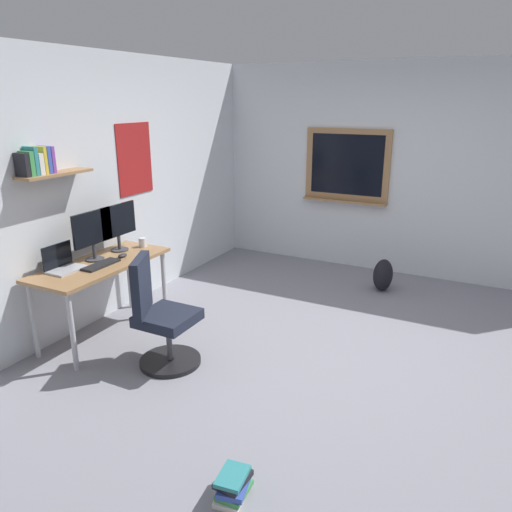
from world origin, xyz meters
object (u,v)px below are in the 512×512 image
at_px(keyboard, 101,265).
at_px(backpack, 383,275).
at_px(monitor_primary, 93,232).
at_px(laptop, 63,264).
at_px(desk, 101,271).
at_px(monitor_secondary, 118,224).
at_px(office_chair, 160,320).
at_px(computer_mouse, 123,255).
at_px(coffee_mug, 143,242).
at_px(book_stack_on_floor, 233,486).

relative_size(keyboard, backpack, 0.98).
height_order(monitor_primary, keyboard, monitor_primary).
bearing_deg(keyboard, laptop, 137.62).
distance_m(desk, monitor_secondary, 0.52).
bearing_deg(laptop, desk, -25.12).
distance_m(laptop, keyboard, 0.32).
bearing_deg(office_chair, computer_mouse, 61.01).
distance_m(coffee_mug, book_stack_on_floor, 2.80).
bearing_deg(coffee_mug, backpack, -49.19).
relative_size(monitor_primary, computer_mouse, 4.46).
height_order(monitor_secondary, coffee_mug, monitor_secondary).
bearing_deg(book_stack_on_floor, backpack, -0.02).
bearing_deg(backpack, monitor_primary, 136.78).
distance_m(laptop, book_stack_on_floor, 2.49).
xyz_separation_m(monitor_secondary, coffee_mug, (0.20, -0.12, -0.22)).
distance_m(monitor_secondary, keyboard, 0.53).
height_order(monitor_secondary, backpack, monitor_secondary).
distance_m(monitor_primary, monitor_secondary, 0.33).
xyz_separation_m(office_chair, monitor_secondary, (0.56, 0.90, 0.59)).
distance_m(desk, office_chair, 0.86).
bearing_deg(desk, computer_mouse, -18.76).
bearing_deg(computer_mouse, coffee_mug, 8.02).
distance_m(monitor_primary, coffee_mug, 0.59).
xyz_separation_m(computer_mouse, coffee_mug, (0.36, 0.05, 0.03)).
height_order(keyboard, book_stack_on_floor, keyboard).
height_order(office_chair, laptop, laptop).
bearing_deg(monitor_secondary, laptop, 175.87).
height_order(desk, book_stack_on_floor, desk).
bearing_deg(monitor_primary, monitor_secondary, 0.00).
height_order(desk, keyboard, keyboard).
xyz_separation_m(desk, computer_mouse, (0.21, -0.07, 0.10)).
bearing_deg(desk, book_stack_on_floor, -120.21).
bearing_deg(coffee_mug, keyboard, -175.50).
xyz_separation_m(office_chair, laptop, (-0.11, 0.95, 0.37)).
relative_size(desk, backpack, 3.55).
bearing_deg(book_stack_on_floor, laptop, 67.74).
relative_size(office_chair, coffee_mug, 10.33).
bearing_deg(backpack, office_chair, 153.37).
height_order(laptop, monitor_primary, monitor_primary).
bearing_deg(keyboard, computer_mouse, 0.00).
relative_size(laptop, computer_mouse, 2.98).
bearing_deg(coffee_mug, monitor_primary, 167.85).
distance_m(desk, keyboard, 0.13).
bearing_deg(coffee_mug, monitor_secondary, 150.15).
bearing_deg(book_stack_on_floor, computer_mouse, 54.63).
relative_size(keyboard, book_stack_on_floor, 1.49).
relative_size(monitor_secondary, book_stack_on_floor, 1.87).
relative_size(desk, laptop, 4.31).
relative_size(desk, keyboard, 3.61).
xyz_separation_m(desk, laptop, (-0.30, 0.14, 0.14)).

